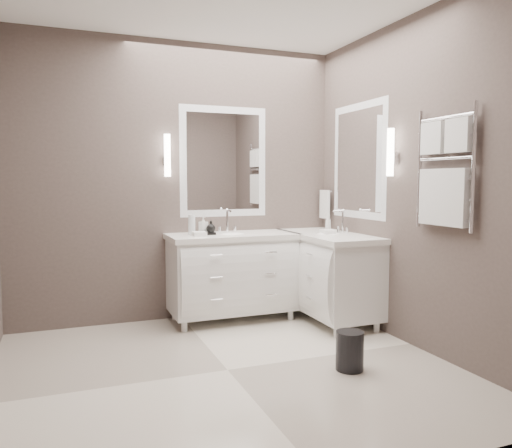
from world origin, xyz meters
name	(u,v)px	position (x,y,z in m)	size (l,w,h in m)	color
floor	(227,371)	(0.00, 0.00, -0.01)	(3.20, 3.00, 0.01)	silver
wall_back	(179,182)	(0.00, 1.50, 1.35)	(3.20, 0.01, 2.70)	#4C403D
wall_front	(337,184)	(0.00, -1.50, 1.35)	(3.20, 0.01, 2.70)	#4C403D
wall_right	(414,182)	(1.60, 0.00, 1.35)	(0.01, 3.00, 2.70)	#4C403D
vanity_back	(232,271)	(0.45, 1.23, 0.49)	(1.24, 0.59, 0.97)	white
vanity_right	(328,271)	(1.33, 0.90, 0.49)	(0.59, 1.24, 0.97)	white
mirror_back	(224,162)	(0.45, 1.49, 1.55)	(0.90, 0.02, 1.10)	white
mirror_right	(359,161)	(1.59, 0.80, 1.55)	(0.02, 0.90, 1.10)	white
sconce_back	(167,156)	(-0.13, 1.43, 1.59)	(0.06, 0.06, 0.40)	white
sconce_right	(390,153)	(1.53, 0.22, 1.59)	(0.06, 0.06, 0.40)	white
towel_bar_corner	(325,204)	(1.54, 1.36, 1.12)	(0.03, 0.22, 0.30)	white
towel_ladder	(444,176)	(1.55, -0.40, 1.39)	(0.06, 0.58, 0.90)	white
waste_bin	(350,351)	(0.82, -0.31, 0.14)	(0.20, 0.20, 0.28)	black
amenity_tray_back	(207,233)	(0.20, 1.23, 0.86)	(0.15, 0.11, 0.02)	black
amenity_tray_right	(328,231)	(1.37, 0.99, 0.86)	(0.11, 0.15, 0.02)	black
water_bottle	(192,225)	(0.06, 1.27, 0.94)	(0.07, 0.07, 0.19)	silver
soap_bottle_a	(203,224)	(0.17, 1.25, 0.95)	(0.07, 0.07, 0.15)	white
soap_bottle_b	(211,227)	(0.23, 1.20, 0.93)	(0.09, 0.09, 0.11)	black
soap_bottle_c	(328,223)	(1.37, 0.99, 0.95)	(0.06, 0.06, 0.15)	white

